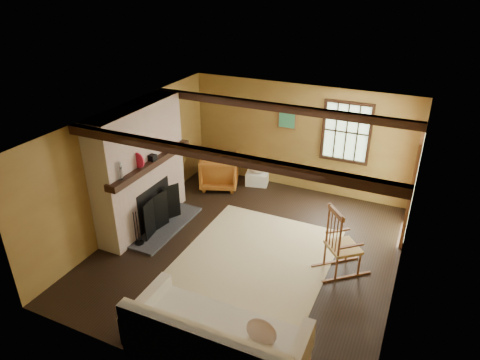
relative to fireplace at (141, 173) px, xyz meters
The scene contains 10 objects.
ground 2.48m from the fireplace, ahead, with size 5.50×5.50×0.00m, color black.
room_envelope 2.52m from the fireplace, ahead, with size 5.02×5.52×2.44m.
fireplace is the anchor object (origin of this frame).
rug 2.67m from the fireplace, ahead, with size 2.50×3.00×0.01m, color #CFB98A.
rocking_chair 3.87m from the fireplace, ahead, with size 0.96×0.92×1.21m.
sofa 3.80m from the fireplace, 40.47° to the right, with size 2.27×1.02×0.91m.
firewood_pile 2.69m from the fireplace, 82.59° to the left, with size 0.73×0.13×0.26m.
laundry_basket 2.99m from the fireplace, 61.72° to the left, with size 0.50×0.38×0.30m, color white.
basket_pillow 2.92m from the fireplace, 61.72° to the left, with size 0.41×0.32×0.20m, color silver.
armchair 2.23m from the fireplace, 73.80° to the left, with size 0.82×0.84×0.77m, color #BF6026.
Camera 1 is at (2.51, -5.81, 4.58)m, focal length 32.00 mm.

